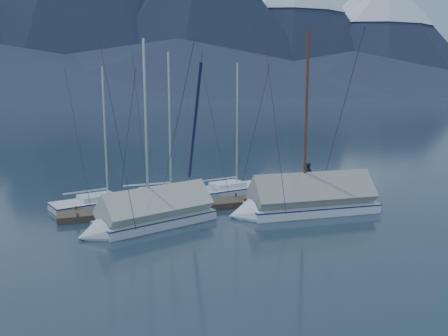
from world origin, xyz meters
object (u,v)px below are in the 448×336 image
(sailboat_open_left, at_px, (115,201))
(sailboat_open_mid, at_px, (179,197))
(sailboat_covered_near, at_px, (301,203))
(sailboat_covered_far, at_px, (146,217))
(sailboat_open_right, at_px, (243,189))
(person, at_px, (308,177))

(sailboat_open_left, xyz_separation_m, sailboat_open_mid, (3.75, -0.23, 0.02))
(sailboat_covered_near, height_order, sailboat_covered_far, sailboat_covered_near)
(sailboat_open_left, distance_m, sailboat_open_right, 8.16)
(sailboat_open_mid, distance_m, person, 7.96)
(sailboat_open_left, bearing_deg, sailboat_open_right, 3.17)
(sailboat_open_left, bearing_deg, sailboat_covered_near, -30.49)
(sailboat_open_mid, bearing_deg, sailboat_open_left, 176.54)
(sailboat_covered_far, bearing_deg, sailboat_open_right, 37.12)
(sailboat_open_mid, relative_size, sailboat_covered_far, 0.97)
(sailboat_open_left, height_order, sailboat_open_right, sailboat_open_right)
(person, bearing_deg, sailboat_open_right, 28.92)
(sailboat_open_left, relative_size, sailboat_covered_near, 0.81)
(sailboat_open_left, distance_m, sailboat_covered_far, 5.16)
(sailboat_covered_near, distance_m, sailboat_covered_far, 8.30)
(sailboat_open_left, xyz_separation_m, sailboat_open_right, (8.15, 0.45, 0.01))
(sailboat_open_mid, xyz_separation_m, sailboat_covered_near, (5.39, -5.15, 0.36))
(sailboat_open_right, distance_m, person, 4.33)
(sailboat_open_right, bearing_deg, sailboat_open_left, -176.83)
(sailboat_covered_near, distance_m, person, 3.95)
(sailboat_open_right, bearing_deg, sailboat_open_mid, -171.24)
(sailboat_covered_far, bearing_deg, sailboat_open_left, 99.44)
(sailboat_open_left, bearing_deg, person, -11.00)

